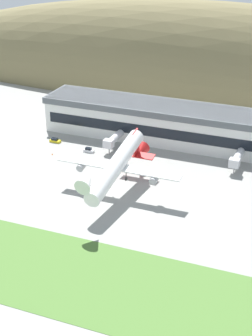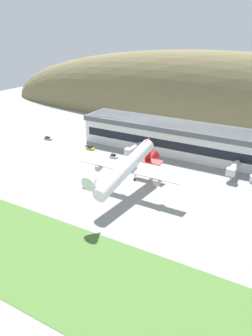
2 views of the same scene
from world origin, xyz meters
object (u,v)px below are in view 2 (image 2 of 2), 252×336
object	(u,v)px
traffic_cone_1	(85,158)
service_car_2	(90,148)
traffic_cone_0	(90,162)
jetway_0	(133,149)
service_car_1	(114,156)
service_car_3	(48,138)
jetway_1	(233,168)
cargo_airplane	(127,167)
terminal_building	(191,139)

from	to	relation	value
traffic_cone_1	service_car_2	bearing A→B (deg)	113.79
service_car_2	traffic_cone_0	world-z (taller)	service_car_2
jetway_0	service_car_1	xyz separation A→B (m)	(-7.36, -5.28, -3.32)
service_car_1	traffic_cone_0	size ratio (longest dim) A/B	6.71
service_car_2	service_car_3	bearing A→B (deg)	178.22
service_car_1	service_car_2	world-z (taller)	service_car_1
jetway_1	traffic_cone_0	size ratio (longest dim) A/B	21.03
jetway_0	cargo_airplane	distance (m)	35.87
jetway_0	traffic_cone_0	xyz separation A→B (m)	(-13.51, -15.09, -3.71)
service_car_1	traffic_cone_0	xyz separation A→B (m)	(-6.15, -9.81, -0.39)
jetway_0	terminal_building	bearing A→B (deg)	35.85
service_car_2	jetway_1	bearing A→B (deg)	1.76
service_car_1	service_car_2	distance (m)	16.11
service_car_3	traffic_cone_0	distance (m)	40.36
traffic_cone_0	traffic_cone_1	xyz separation A→B (m)	(-4.82, 2.55, 0.00)
cargo_airplane	traffic_cone_0	world-z (taller)	cargo_airplane
cargo_airplane	traffic_cone_1	distance (m)	39.96
terminal_building	jetway_1	size ratio (longest dim) A/B	8.93
service_car_2	service_car_3	distance (m)	28.21
jetway_1	traffic_cone_0	world-z (taller)	jetway_1
traffic_cone_1	cargo_airplane	bearing A→B (deg)	-30.02
jetway_1	service_car_1	distance (m)	52.79
service_car_3	traffic_cone_1	xyz separation A→B (m)	(32.95, -11.66, -0.35)
cargo_airplane	service_car_1	xyz separation A→B (m)	(-22.57, 26.63, -9.43)
jetway_1	service_car_2	world-z (taller)	jetway_1
service_car_1	service_car_3	bearing A→B (deg)	174.28
cargo_airplane	traffic_cone_1	xyz separation A→B (m)	(-33.53, 19.38, -9.82)
jetway_0	jetway_1	bearing A→B (deg)	0.43
terminal_building	traffic_cone_1	world-z (taller)	terminal_building
cargo_airplane	service_car_3	size ratio (longest dim) A/B	10.01
service_car_1	traffic_cone_1	distance (m)	13.16
jetway_0	service_car_1	world-z (taller)	jetway_0
jetway_0	traffic_cone_1	world-z (taller)	jetway_0
jetway_0	service_car_2	xyz separation A→B (m)	(-23.09, -1.75, -3.34)
service_car_1	traffic_cone_1	world-z (taller)	service_car_1
service_car_1	traffic_cone_1	size ratio (longest dim) A/B	6.71
service_car_1	service_car_3	xyz separation A→B (m)	(-43.92, 4.40, -0.04)
cargo_airplane	jetway_0	bearing A→B (deg)	115.47
service_car_1	service_car_3	size ratio (longest dim) A/B	0.84
service_car_2	jetway_0	bearing A→B (deg)	4.34
traffic_cone_0	traffic_cone_1	bearing A→B (deg)	152.12
terminal_building	jetway_0	world-z (taller)	terminal_building
service_car_2	traffic_cone_0	size ratio (longest dim) A/B	7.20
cargo_airplane	service_car_1	distance (m)	36.16
terminal_building	traffic_cone_1	bearing A→B (deg)	-144.82
service_car_1	service_car_2	size ratio (longest dim) A/B	0.93
cargo_airplane	service_car_2	world-z (taller)	cargo_airplane
jetway_1	service_car_3	world-z (taller)	jetway_1
jetway_1	terminal_building	bearing A→B (deg)	146.21
terminal_building	traffic_cone_0	world-z (taller)	terminal_building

